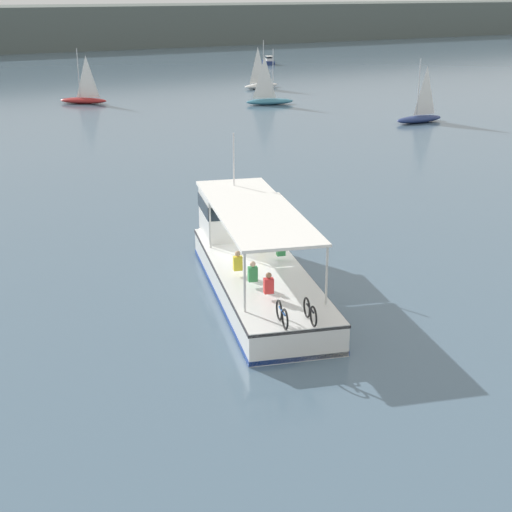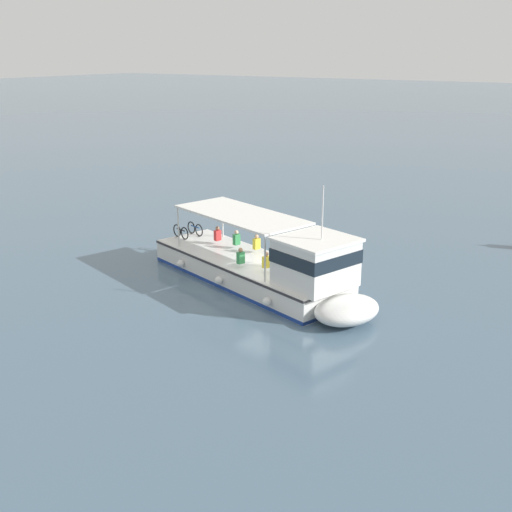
{
  "view_description": "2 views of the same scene",
  "coord_description": "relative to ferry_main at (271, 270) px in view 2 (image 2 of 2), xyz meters",
  "views": [
    {
      "loc": [
        -13.82,
        -24.17,
        10.86
      ],
      "look_at": [
        -0.54,
        -1.14,
        1.4
      ],
      "focal_mm": 52.69,
      "sensor_mm": 36.0,
      "label": 1
    },
    {
      "loc": [
        22.6,
        13.88,
        10.4
      ],
      "look_at": [
        -0.54,
        -1.14,
        1.4
      ],
      "focal_mm": 44.6,
      "sensor_mm": 36.0,
      "label": 2
    }
  ],
  "objects": [
    {
      "name": "ferry_main",
      "position": [
        0.0,
        0.0,
        0.0
      ],
      "size": [
        6.67,
        13.05,
        5.32
      ],
      "color": "white",
      "rests_on": "ground"
    },
    {
      "name": "ground_plane",
      "position": [
        0.24,
        0.18,
        -1.02
      ],
      "size": [
        400.0,
        400.0,
        0.0
      ],
      "primitive_type": "plane",
      "color": "slate"
    }
  ]
}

